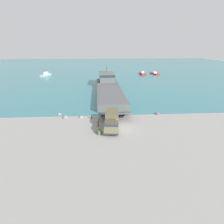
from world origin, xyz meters
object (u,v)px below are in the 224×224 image
object	(u,v)px
soldier_on_ramp	(98,122)
moored_boat_b	(46,75)
mooring_bollard	(92,116)
moored_boat_c	(155,73)
cargo_crate	(99,132)
landing_craft	(108,86)
military_truck	(112,121)
moored_boat_a	(143,74)

from	to	relation	value
soldier_on_ramp	moored_boat_b	xyz separation A→B (m)	(-28.25, 62.74, -0.29)
mooring_bollard	moored_boat_c	bearing A→B (deg)	62.22
mooring_bollard	soldier_on_ramp	bearing A→B (deg)	-69.67
soldier_on_ramp	cargo_crate	world-z (taller)	soldier_on_ramp
landing_craft	cargo_crate	world-z (taller)	landing_craft
military_truck	moored_boat_b	bearing A→B (deg)	-148.29
soldier_on_ramp	moored_boat_b	distance (m)	68.81
soldier_on_ramp	mooring_bollard	world-z (taller)	soldier_on_ramp
landing_craft	military_truck	size ratio (longest dim) A/B	5.83
military_truck	cargo_crate	world-z (taller)	military_truck
moored_boat_a	cargo_crate	distance (m)	70.95
military_truck	moored_boat_b	xyz separation A→B (m)	(-30.94, 63.76, -0.92)
moored_boat_a	mooring_bollard	bearing A→B (deg)	64.13
mooring_bollard	moored_boat_a	bearing A→B (deg)	67.38
soldier_on_ramp	moored_boat_a	bearing A→B (deg)	115.25
moored_boat_c	moored_boat_b	bearing A→B (deg)	-10.67
military_truck	cargo_crate	distance (m)	3.54
soldier_on_ramp	moored_boat_a	world-z (taller)	moored_boat_a
moored_boat_b	mooring_bollard	bearing A→B (deg)	130.15
moored_boat_c	landing_craft	bearing A→B (deg)	40.11
mooring_bollard	cargo_crate	xyz separation A→B (m)	(1.67, -7.20, -0.13)
soldier_on_ramp	mooring_bollard	xyz separation A→B (m)	(-1.48, 3.99, -0.45)
soldier_on_ramp	moored_boat_a	distance (m)	67.99
moored_boat_b	cargo_crate	size ratio (longest dim) A/B	8.68
moored_boat_c	cargo_crate	world-z (taller)	moored_boat_c
soldier_on_ramp	cargo_crate	size ratio (longest dim) A/B	1.84
mooring_bollard	cargo_crate	bearing A→B (deg)	-76.97
moored_boat_c	soldier_on_ramp	bearing A→B (deg)	52.17
landing_craft	moored_boat_a	size ratio (longest dim) A/B	6.35
landing_craft	soldier_on_ramp	world-z (taller)	landing_craft
soldier_on_ramp	mooring_bollard	size ratio (longest dim) A/B	1.78
moored_boat_b	moored_boat_c	distance (m)	58.79
moored_boat_b	cargo_crate	bearing A→B (deg)	128.97
moored_boat_b	mooring_bollard	distance (m)	64.56
mooring_bollard	moored_boat_b	bearing A→B (deg)	114.50
moored_boat_b	mooring_bollard	world-z (taller)	moored_boat_b
military_truck	moored_boat_c	distance (m)	71.37
moored_boat_c	military_truck	bearing A→B (deg)	54.47
military_truck	moored_boat_b	distance (m)	70.87
landing_craft	moored_boat_b	bearing A→B (deg)	131.60
landing_craft	moored_boat_c	distance (m)	45.03
landing_craft	mooring_bollard	xyz separation A→B (m)	(-4.70, -24.90, -1.26)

